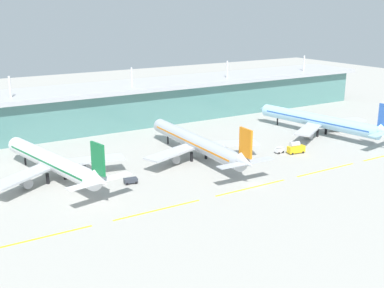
{
  "coord_description": "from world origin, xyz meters",
  "views": [
    {
      "loc": [
        -95.77,
        -115.96,
        56.62
      ],
      "look_at": [
        -5.2,
        32.26,
        7.0
      ],
      "focal_mm": 45.18,
      "sensor_mm": 36.0,
      "label": 1
    }
  ],
  "objects_px": {
    "airliner_middle": "(197,143)",
    "baggage_cart": "(279,150)",
    "airliner_near": "(53,162)",
    "fuel_truck": "(296,148)",
    "airliner_far": "(320,121)",
    "pushback_tug": "(131,180)"
  },
  "relations": [
    {
      "from": "airliner_middle",
      "to": "pushback_tug",
      "type": "distance_m",
      "value": 35.19
    },
    {
      "from": "baggage_cart",
      "to": "pushback_tug",
      "type": "bearing_deg",
      "value": -179.47
    },
    {
      "from": "airliner_far",
      "to": "airliner_middle",
      "type": "bearing_deg",
      "value": -178.54
    },
    {
      "from": "fuel_truck",
      "to": "airliner_far",
      "type": "bearing_deg",
      "value": 28.69
    },
    {
      "from": "airliner_far",
      "to": "pushback_tug",
      "type": "xyz_separation_m",
      "value": [
        -99.81,
        -12.96,
        -5.36
      ]
    },
    {
      "from": "airliner_far",
      "to": "fuel_truck",
      "type": "relative_size",
      "value": 9.52
    },
    {
      "from": "baggage_cart",
      "to": "airliner_middle",
      "type": "bearing_deg",
      "value": 161.79
    },
    {
      "from": "airliner_near",
      "to": "airliner_far",
      "type": "xyz_separation_m",
      "value": [
        120.49,
        -3.26,
        0.01
      ]
    },
    {
      "from": "airliner_middle",
      "to": "baggage_cart",
      "type": "distance_m",
      "value": 34.47
    },
    {
      "from": "fuel_truck",
      "to": "pushback_tug",
      "type": "distance_m",
      "value": 70.61
    },
    {
      "from": "airliner_near",
      "to": "fuel_truck",
      "type": "bearing_deg",
      "value": -11.93
    },
    {
      "from": "airliner_middle",
      "to": "baggage_cart",
      "type": "height_order",
      "value": "airliner_middle"
    },
    {
      "from": "airliner_far",
      "to": "airliner_near",
      "type": "bearing_deg",
      "value": 178.45
    },
    {
      "from": "airliner_near",
      "to": "pushback_tug",
      "type": "bearing_deg",
      "value": -38.09
    },
    {
      "from": "airliner_middle",
      "to": "fuel_truck",
      "type": "height_order",
      "value": "airliner_middle"
    },
    {
      "from": "baggage_cart",
      "to": "airliner_near",
      "type": "bearing_deg",
      "value": 169.71
    },
    {
      "from": "fuel_truck",
      "to": "airliner_middle",
      "type": "bearing_deg",
      "value": 159.17
    },
    {
      "from": "fuel_truck",
      "to": "baggage_cart",
      "type": "height_order",
      "value": "fuel_truck"
    },
    {
      "from": "airliner_near",
      "to": "baggage_cart",
      "type": "relative_size",
      "value": 17.25
    },
    {
      "from": "airliner_near",
      "to": "pushback_tug",
      "type": "xyz_separation_m",
      "value": [
        20.69,
        -16.22,
        -5.35
      ]
    },
    {
      "from": "airliner_middle",
      "to": "airliner_far",
      "type": "bearing_deg",
      "value": 1.46
    },
    {
      "from": "airliner_middle",
      "to": "fuel_truck",
      "type": "bearing_deg",
      "value": -20.83
    }
  ]
}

